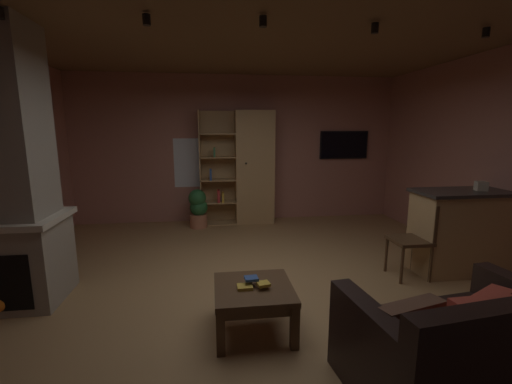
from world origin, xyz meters
TOP-DOWN VIEW (x-y plane):
  - floor at (0.00, 0.00)m, footprint 6.17×6.19m
  - wall_back at (0.00, 3.12)m, footprint 6.29×0.06m
  - ceiling at (0.00, 0.00)m, footprint 6.17×6.19m
  - window_pane_back at (-0.83, 3.09)m, footprint 0.78×0.01m
  - stone_fireplace at (-2.54, 0.12)m, footprint 0.97×0.82m
  - bookshelf_cabinet at (0.20, 2.85)m, footprint 1.38×0.41m
  - kitchen_bar_counter at (2.64, 0.22)m, footprint 1.35×0.58m
  - tissue_box at (2.74, 0.19)m, footprint 0.15×0.15m
  - leather_couch at (1.12, -1.63)m, footprint 1.55×1.07m
  - coffee_table at (-0.17, -0.73)m, footprint 0.68×0.67m
  - table_book_0 at (-0.25, -0.76)m, footprint 0.13×0.11m
  - table_book_1 at (-0.09, -0.78)m, footprint 0.12×0.12m
  - table_book_2 at (-0.19, -0.71)m, footprint 0.12×0.11m
  - dining_chair at (1.91, 0.15)m, footprint 0.42×0.42m
  - potted_floor_plant at (-0.77, 2.63)m, footprint 0.34×0.34m
  - wall_mounted_tv at (2.13, 3.06)m, footprint 0.97×0.06m
  - track_light_spot_1 at (-1.04, -0.20)m, footprint 0.07×0.07m
  - track_light_spot_2 at (-0.03, -0.29)m, footprint 0.07×0.07m
  - track_light_spot_3 at (1.05, -0.23)m, footprint 0.07×0.07m
  - track_light_spot_4 at (2.20, -0.24)m, footprint 0.07×0.07m

SIDE VIEW (x-z plane):
  - floor at x=0.00m, z-range -0.02..0.00m
  - leather_couch at x=1.12m, z-range -0.11..0.73m
  - coffee_table at x=-0.17m, z-range 0.13..0.55m
  - potted_floor_plant at x=-0.77m, z-range 0.02..0.72m
  - table_book_0 at x=-0.25m, z-range 0.42..0.45m
  - table_book_1 at x=-0.09m, z-range 0.45..0.48m
  - table_book_2 at x=-0.19m, z-range 0.48..0.50m
  - kitchen_bar_counter at x=2.64m, z-range 0.00..1.04m
  - dining_chair at x=1.91m, z-range 0.07..0.99m
  - bookshelf_cabinet at x=0.20m, z-range -0.01..2.10m
  - tissue_box at x=2.74m, z-range 1.04..1.15m
  - window_pane_back at x=-0.83m, z-range 0.68..1.61m
  - stone_fireplace at x=-2.54m, z-range -0.13..2.65m
  - wall_back at x=0.00m, z-range 0.00..2.78m
  - wall_mounted_tv at x=2.13m, z-range 1.19..1.74m
  - track_light_spot_1 at x=-1.04m, z-range 2.67..2.76m
  - track_light_spot_2 at x=-0.03m, z-range 2.67..2.76m
  - track_light_spot_3 at x=1.05m, z-range 2.67..2.76m
  - track_light_spot_4 at x=2.20m, z-range 2.67..2.76m
  - ceiling at x=0.00m, z-range 2.78..2.80m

